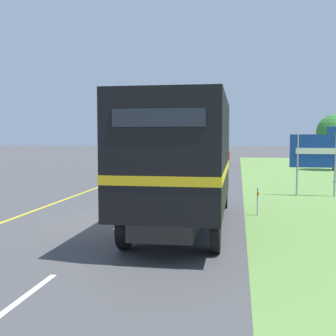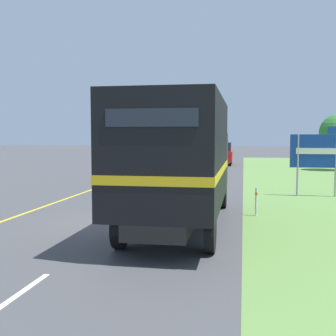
{
  "view_description": "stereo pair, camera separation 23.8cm",
  "coord_description": "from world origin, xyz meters",
  "px_view_note": "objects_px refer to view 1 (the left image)",
  "views": [
    {
      "loc": [
        3.47,
        -12.24,
        2.66
      ],
      "look_at": [
        0.3,
        6.7,
        1.2
      ],
      "focal_mm": 45.0,
      "sensor_mm": 36.0,
      "label": 1
    },
    {
      "loc": [
        3.7,
        -12.2,
        2.66
      ],
      "look_at": [
        0.3,
        6.7,
        1.2
      ],
      "focal_mm": 45.0,
      "sensor_mm": 36.0,
      "label": 2
    }
  ],
  "objects_px": {
    "roadside_tree_mid": "(335,133)",
    "delineator_post": "(258,201)",
    "highway_sign": "(317,152)",
    "lead_car_red_ahead": "(220,154)",
    "horse_trailer_truck": "(183,158)",
    "lead_car_white": "(152,163)"
  },
  "relations": [
    {
      "from": "lead_car_red_ahead",
      "to": "delineator_post",
      "type": "distance_m",
      "value": 24.92
    },
    {
      "from": "lead_car_white",
      "to": "lead_car_red_ahead",
      "type": "xyz_separation_m",
      "value": [
        3.64,
        13.46,
        0.08
      ]
    },
    {
      "from": "lead_car_red_ahead",
      "to": "highway_sign",
      "type": "height_order",
      "value": "highway_sign"
    },
    {
      "from": "highway_sign",
      "to": "roadside_tree_mid",
      "type": "xyz_separation_m",
      "value": [
        3.96,
        15.07,
        0.98
      ]
    },
    {
      "from": "roadside_tree_mid",
      "to": "delineator_post",
      "type": "xyz_separation_m",
      "value": [
        -6.73,
        -20.17,
        -2.42
      ]
    },
    {
      "from": "lead_car_white",
      "to": "delineator_post",
      "type": "height_order",
      "value": "lead_car_white"
    },
    {
      "from": "lead_car_red_ahead",
      "to": "highway_sign",
      "type": "bearing_deg",
      "value": -75.48
    },
    {
      "from": "horse_trailer_truck",
      "to": "roadside_tree_mid",
      "type": "relative_size",
      "value": 1.9
    },
    {
      "from": "highway_sign",
      "to": "roadside_tree_mid",
      "type": "relative_size",
      "value": 0.7
    },
    {
      "from": "horse_trailer_truck",
      "to": "lead_car_red_ahead",
      "type": "distance_m",
      "value": 27.14
    },
    {
      "from": "horse_trailer_truck",
      "to": "roadside_tree_mid",
      "type": "bearing_deg",
      "value": 68.27
    },
    {
      "from": "lead_car_white",
      "to": "highway_sign",
      "type": "xyz_separation_m",
      "value": [
        8.75,
        -6.25,
        0.99
      ]
    },
    {
      "from": "delineator_post",
      "to": "roadside_tree_mid",
      "type": "bearing_deg",
      "value": 71.55
    },
    {
      "from": "lead_car_red_ahead",
      "to": "roadside_tree_mid",
      "type": "bearing_deg",
      "value": -27.09
    },
    {
      "from": "delineator_post",
      "to": "horse_trailer_truck",
      "type": "bearing_deg",
      "value": -133.98
    },
    {
      "from": "horse_trailer_truck",
      "to": "lead_car_white",
      "type": "xyz_separation_m",
      "value": [
        -3.75,
        13.66,
        -1.07
      ]
    },
    {
      "from": "lead_car_white",
      "to": "highway_sign",
      "type": "bearing_deg",
      "value": -35.55
    },
    {
      "from": "horse_trailer_truck",
      "to": "highway_sign",
      "type": "bearing_deg",
      "value": 56.01
    },
    {
      "from": "lead_car_white",
      "to": "lead_car_red_ahead",
      "type": "bearing_deg",
      "value": 74.86
    },
    {
      "from": "highway_sign",
      "to": "roadside_tree_mid",
      "type": "bearing_deg",
      "value": 75.28
    },
    {
      "from": "horse_trailer_truck",
      "to": "delineator_post",
      "type": "relative_size",
      "value": 8.71
    },
    {
      "from": "horse_trailer_truck",
      "to": "highway_sign",
      "type": "distance_m",
      "value": 8.94
    }
  ]
}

